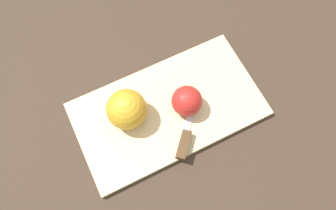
% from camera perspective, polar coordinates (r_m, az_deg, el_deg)
% --- Properties ---
extents(ground_plane, '(4.00, 4.00, 0.00)m').
position_cam_1_polar(ground_plane, '(0.73, 0.00, -0.98)').
color(ground_plane, '#38281E').
extents(cutting_board, '(0.42, 0.26, 0.01)m').
position_cam_1_polar(cutting_board, '(0.72, 0.00, -0.78)').
color(cutting_board, '#D1B789').
rests_on(cutting_board, ground_plane).
extents(apple_half_left, '(0.08, 0.08, 0.08)m').
position_cam_1_polar(apple_half_left, '(0.68, -7.20, -0.75)').
color(apple_half_left, gold).
rests_on(apple_half_left, cutting_board).
extents(apple_half_right, '(0.07, 0.07, 0.07)m').
position_cam_1_polar(apple_half_right, '(0.69, 3.28, 0.72)').
color(apple_half_right, red).
rests_on(apple_half_right, cutting_board).
extents(knife, '(0.09, 0.12, 0.02)m').
position_cam_1_polar(knife, '(0.68, 2.59, -6.50)').
color(knife, silver).
rests_on(knife, cutting_board).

